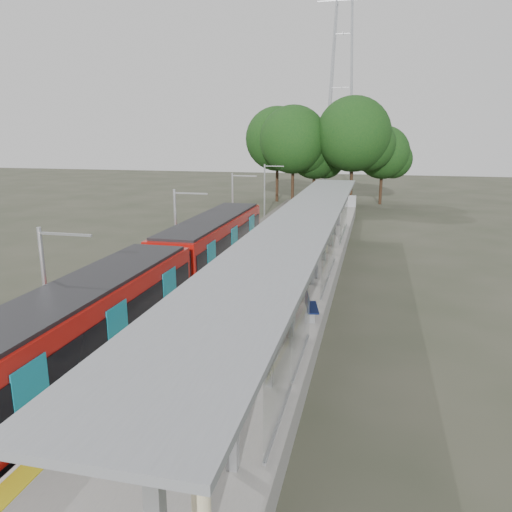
{
  "coord_description": "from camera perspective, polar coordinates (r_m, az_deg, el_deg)",
  "views": [
    {
      "loc": [
        4.83,
        -7.61,
        8.56
      ],
      "look_at": [
        -1.0,
        16.88,
        2.3
      ],
      "focal_mm": 35.0,
      "sensor_mm": 36.0,
      "label": 1
    }
  ],
  "objects": [
    {
      "name": "pylon",
      "position": [
        81.49,
        9.84,
        21.13
      ],
      "size": [
        8.0,
        4.0,
        38.0
      ],
      "primitive_type": null,
      "color": "#9EA0A5",
      "rests_on": "ground"
    },
    {
      "name": "info_pillar_near",
      "position": [
        10.59,
        -6.28,
        -26.26
      ],
      "size": [
        0.38,
        0.38,
        1.69
      ],
      "rotation": [
        0.0,
        0.0,
        0.24
      ],
      "color": "beige",
      "rests_on": "platform"
    },
    {
      "name": "litter_bin",
      "position": [
        25.74,
        6.17,
        -2.08
      ],
      "size": [
        0.52,
        0.52,
        0.97
      ],
      "primitive_type": "cylinder",
      "rotation": [
        0.0,
        0.0,
        0.12
      ],
      "color": "#9EA0A5",
      "rests_on": "platform"
    },
    {
      "name": "end_fence",
      "position": [
        53.24,
        8.11,
        6.31
      ],
      "size": [
        6.0,
        0.1,
        1.2
      ],
      "primitive_type": "cube",
      "color": "#9EA0A5",
      "rests_on": "platform"
    },
    {
      "name": "bench_near",
      "position": [
        19.16,
        2.37,
        -7.63
      ],
      "size": [
        0.89,
        1.48,
        0.97
      ],
      "rotation": [
        0.0,
        0.0,
        0.34
      ],
      "color": "#0D1844",
      "rests_on": "platform"
    },
    {
      "name": "platform",
      "position": [
        29.16,
        3.32,
        -2.1
      ],
      "size": [
        6.0,
        50.0,
        1.0
      ],
      "primitive_type": "cube",
      "color": "gray",
      "rests_on": "ground"
    },
    {
      "name": "bench_far",
      "position": [
        35.43,
        7.71,
        2.3
      ],
      "size": [
        0.74,
        1.38,
        0.9
      ],
      "rotation": [
        0.0,
        0.0,
        0.27
      ],
      "color": "#0D1844",
      "rests_on": "platform"
    },
    {
      "name": "tree_cluster",
      "position": [
        60.72,
        7.31,
        12.9
      ],
      "size": [
        19.85,
        11.44,
        12.59
      ],
      "color": "#382316",
      "rests_on": "ground"
    },
    {
      "name": "bench_mid",
      "position": [
        21.0,
        6.17,
        -5.61
      ],
      "size": [
        0.79,
        1.6,
        1.05
      ],
      "rotation": [
        0.0,
        0.0,
        0.21
      ],
      "color": "#0D1844",
      "rests_on": "platform"
    },
    {
      "name": "canopy",
      "position": [
        24.4,
        5.58,
        3.61
      ],
      "size": [
        3.27,
        38.0,
        3.66
      ],
      "color": "#9EA0A5",
      "rests_on": "platform"
    },
    {
      "name": "catenary_masts",
      "position": [
        29.36,
        -9.0,
        2.7
      ],
      "size": [
        2.08,
        48.16,
        5.4
      ],
      "color": "#9EA0A5",
      "rests_on": "ground"
    },
    {
      "name": "train",
      "position": [
        23.78,
        -10.28,
        -2.15
      ],
      "size": [
        2.74,
        27.6,
        3.62
      ],
      "color": "black",
      "rests_on": "ground"
    },
    {
      "name": "tactile_strip",
      "position": [
        29.56,
        -1.53,
        -0.84
      ],
      "size": [
        0.6,
        50.0,
        0.02
      ],
      "primitive_type": "cube",
      "color": "gold",
      "rests_on": "platform"
    },
    {
      "name": "trackbed",
      "position": [
        30.34,
        -5.09,
        -2.24
      ],
      "size": [
        3.0,
        70.0,
        0.24
      ],
      "primitive_type": "cube",
      "color": "#59544C",
      "rests_on": "ground"
    },
    {
      "name": "info_pillar_far",
      "position": [
        32.47,
        7.83,
        1.97
      ],
      "size": [
        0.46,
        0.46,
        2.04
      ],
      "rotation": [
        0.0,
        0.0,
        -0.08
      ],
      "color": "beige",
      "rests_on": "platform"
    }
  ]
}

